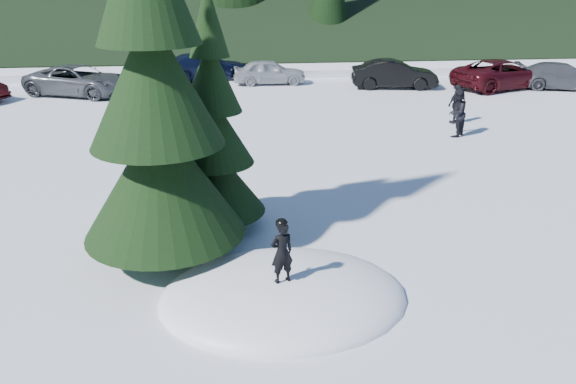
{
  "coord_description": "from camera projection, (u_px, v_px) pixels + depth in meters",
  "views": [
    {
      "loc": [
        -0.85,
        -8.69,
        5.49
      ],
      "look_at": [
        0.34,
        2.4,
        1.1
      ],
      "focal_mm": 35.0,
      "sensor_mm": 36.0,
      "label": 1
    }
  ],
  "objects": [
    {
      "name": "adult_1",
      "position": [
        457.0,
        104.0,
        21.5
      ],
      "size": [
        0.95,
        0.69,
        1.5
      ],
      "primitive_type": "imported",
      "rotation": [
        0.0,
        0.0,
        3.55
      ],
      "color": "black",
      "rests_on": "ground"
    },
    {
      "name": "car_3",
      "position": [
        205.0,
        67.0,
        30.2
      ],
      "size": [
        5.3,
        3.35,
        1.43
      ],
      "primitive_type": "imported",
      "rotation": [
        0.0,
        0.0,
        1.87
      ],
      "color": "black",
      "rests_on": "ground"
    },
    {
      "name": "snow_mound",
      "position": [
        283.0,
        298.0,
        10.14
      ],
      "size": [
        4.48,
        3.52,
        0.96
      ],
      "primitive_type": "ellipsoid",
      "color": "white",
      "rests_on": "ground"
    },
    {
      "name": "ground",
      "position": [
        283.0,
        298.0,
        10.14
      ],
      "size": [
        200.0,
        200.0,
        0.0
      ],
      "primitive_type": "plane",
      "color": "white",
      "rests_on": "ground"
    },
    {
      "name": "car_2",
      "position": [
        79.0,
        80.0,
        26.47
      ],
      "size": [
        5.52,
        3.99,
        1.4
      ],
      "primitive_type": "imported",
      "rotation": [
        0.0,
        0.0,
        1.2
      ],
      "color": "#4A4D51",
      "rests_on": "ground"
    },
    {
      "name": "adult_0",
      "position": [
        457.0,
        113.0,
        19.75
      ],
      "size": [
        1.02,
        1.03,
        1.68
      ],
      "primitive_type": "imported",
      "rotation": [
        0.0,
        0.0,
        3.97
      ],
      "color": "black",
      "rests_on": "ground"
    },
    {
      "name": "car_7",
      "position": [
        562.0,
        76.0,
        27.89
      ],
      "size": [
        4.74,
        2.93,
        1.28
      ],
      "primitive_type": "imported",
      "rotation": [
        0.0,
        0.0,
        1.3
      ],
      "color": "#46484D",
      "rests_on": "ground"
    },
    {
      "name": "spruce_short",
      "position": [
        214.0,
        139.0,
        12.2
      ],
      "size": [
        2.2,
        2.2,
        5.37
      ],
      "color": "#322110",
      "rests_on": "ground"
    },
    {
      "name": "car_6",
      "position": [
        502.0,
        74.0,
        28.03
      ],
      "size": [
        5.65,
        3.96,
        1.43
      ],
      "primitive_type": "imported",
      "rotation": [
        0.0,
        0.0,
        1.91
      ],
      "color": "#370A0F",
      "rests_on": "ground"
    },
    {
      "name": "car_5",
      "position": [
        394.0,
        74.0,
        28.09
      ],
      "size": [
        4.39,
        2.06,
        1.39
      ],
      "primitive_type": "imported",
      "rotation": [
        0.0,
        0.0,
        1.43
      ],
      "color": "black",
      "rests_on": "ground"
    },
    {
      "name": "child_skier",
      "position": [
        282.0,
        252.0,
        9.54
      ],
      "size": [
        0.47,
        0.39,
        1.12
      ],
      "primitive_type": "imported",
      "rotation": [
        0.0,
        0.0,
        3.48
      ],
      "color": "black",
      "rests_on": "snow_mound"
    },
    {
      "name": "spruce_tall",
      "position": [
        155.0,
        98.0,
        10.36
      ],
      "size": [
        3.2,
        3.2,
        8.6
      ],
      "color": "#322110",
      "rests_on": "ground"
    },
    {
      "name": "car_4",
      "position": [
        269.0,
        72.0,
        29.12
      ],
      "size": [
        3.74,
        1.52,
        1.27
      ],
      "primitive_type": "imported",
      "rotation": [
        0.0,
        0.0,
        1.57
      ],
      "color": "#A0A4A9",
      "rests_on": "ground"
    }
  ]
}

